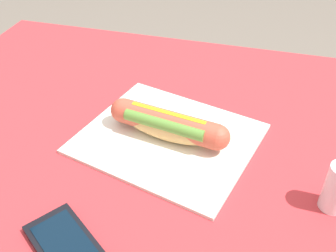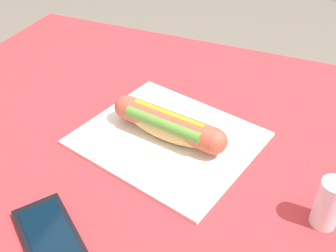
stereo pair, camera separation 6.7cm
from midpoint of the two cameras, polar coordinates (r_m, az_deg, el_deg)
name	(u,v)px [view 1 (the left image)]	position (r m, az deg, el deg)	size (l,w,h in m)	color
dining_table	(206,205)	(0.77, 3.01, -11.36)	(1.21, 0.79, 0.75)	brown
paper_wrapper	(168,138)	(0.68, -2.79, -1.89)	(0.28, 0.24, 0.01)	silver
hot_dog	(168,124)	(0.66, -2.91, 0.13)	(0.22, 0.08, 0.05)	tan
cell_phone	(69,249)	(0.55, -17.67, -16.71)	(0.15, 0.13, 0.01)	black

